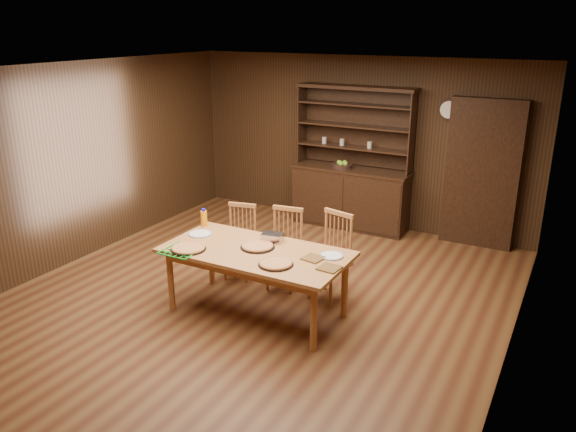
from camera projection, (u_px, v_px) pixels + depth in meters
The scene contains 20 objects.
floor at pixel (260, 296), 6.63m from camera, with size 6.00×6.00×0.00m, color brown.
room_shell at pixel (258, 166), 6.12m from camera, with size 6.00×6.00×6.00m.
china_hutch at pixel (351, 189), 8.73m from camera, with size 1.84×0.52×2.17m.
doorway at pixel (482, 174), 7.85m from camera, with size 1.00×0.18×2.10m, color #311C10.
wall_clock at pixel (449, 110), 7.86m from camera, with size 0.30×0.05×0.30m.
dining_table at pixel (256, 257), 6.02m from camera, with size 2.00×1.00×0.75m.
chair_left at pixel (241, 238), 7.05m from camera, with size 0.45×0.43×0.93m.
chair_center at pixel (285, 245), 6.76m from camera, with size 0.45×0.43×0.98m.
chair_right at pixel (333, 253), 6.46m from camera, with size 0.51×0.49×1.03m.
pizza_left at pixel (188, 248), 6.01m from camera, with size 0.38×0.38×0.04m.
pizza_right at pixel (276, 263), 5.63m from camera, with size 0.36×0.36×0.04m.
pizza_center at pixel (258, 246), 6.07m from camera, with size 0.37×0.37×0.04m.
cooling_rack at pixel (181, 250), 5.98m from camera, with size 0.36×0.36×0.02m, color #0DAA2B, non-canonical shape.
plate_left at pixel (200, 234), 6.44m from camera, with size 0.27×0.27×0.02m.
plate_right at pixel (332, 256), 5.84m from camera, with size 0.25×0.25×0.02m.
foil_dish at pixel (272, 237), 6.24m from camera, with size 0.23×0.16×0.09m, color silver.
juice_bottle at pixel (204, 218), 6.69m from camera, with size 0.08×0.08×0.22m.
pot_holder_a at pixel (329, 268), 5.55m from camera, with size 0.20×0.20×0.02m, color #A21219.
pot_holder_b at pixel (313, 258), 5.78m from camera, with size 0.20×0.20×0.02m, color #A21219.
fruit_bowl at pixel (342, 165), 8.60m from camera, with size 0.31×0.31×0.12m.
Camera 1 is at (3.13, -5.08, 3.06)m, focal length 35.00 mm.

